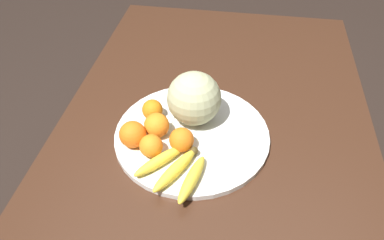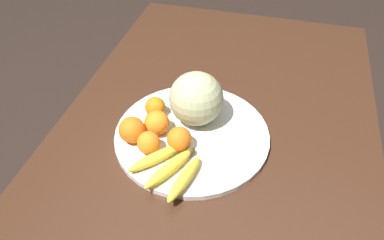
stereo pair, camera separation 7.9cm
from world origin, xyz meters
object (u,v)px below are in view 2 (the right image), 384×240
orange_front_right (179,139)px  orange_back_left (132,130)px  orange_front_left (157,123)px  fruit_bowl (192,135)px  melon (196,99)px  orange_mid_center (149,143)px  banana_bunch (170,168)px  orange_back_right (155,107)px  produce_tag (167,123)px  kitchen_table (214,150)px

orange_front_right → orange_back_left: 0.13m
orange_front_left → fruit_bowl: bearing=102.5°
melon → orange_mid_center: melon is taller
banana_bunch → orange_front_left: bearing=-121.5°
orange_front_right → orange_front_left: bearing=-118.7°
fruit_bowl → orange_front_left: (0.02, -0.10, 0.04)m
orange_back_right → orange_front_left: bearing=23.2°
orange_back_left → banana_bunch: bearing=57.6°
melon → orange_mid_center: 0.19m
orange_front_right → orange_back_right: 0.15m
orange_back_right → produce_tag: bearing=61.3°
orange_back_left → orange_back_right: size_ratio=1.21×
banana_bunch → produce_tag: size_ratio=2.50×
orange_front_left → orange_back_left: 0.07m
melon → orange_back_right: 0.13m
orange_front_left → orange_front_right: 0.09m
kitchen_table → orange_front_right: bearing=-34.9°
produce_tag → melon: bearing=121.4°
orange_front_right → orange_back_left: bearing=-88.5°
fruit_bowl → produce_tag: size_ratio=5.57×
melon → orange_front_left: size_ratio=2.20×
fruit_bowl → orange_front_left: 0.11m
produce_tag → banana_bunch: bearing=24.4°
fruit_bowl → banana_bunch: banana_bunch is taller
banana_bunch → orange_back_left: orange_back_left is taller
fruit_bowl → banana_bunch: (0.15, -0.02, 0.02)m
orange_front_right → orange_mid_center: 0.08m
orange_front_right → orange_mid_center: bearing=-66.9°
fruit_bowl → melon: size_ratio=2.83×
kitchen_table → orange_back_left: orange_back_left is taller
kitchen_table → fruit_bowl: fruit_bowl is taller
orange_mid_center → orange_back_right: (-0.14, -0.03, -0.00)m
orange_back_left → produce_tag: 0.12m
fruit_bowl → produce_tag: produce_tag is taller
produce_tag → orange_front_left: bearing=-16.6°
banana_bunch → orange_back_right: size_ratio=3.24×
orange_mid_center → fruit_bowl: bearing=135.6°
banana_bunch → produce_tag: (-0.17, -0.06, -0.02)m
orange_back_right → orange_mid_center: bearing=12.2°
produce_tag → fruit_bowl: bearing=79.5°
produce_tag → orange_mid_center: bearing=-2.6°
fruit_bowl → melon: (-0.06, -0.00, 0.09)m
orange_mid_center → orange_back_right: bearing=-167.8°
orange_front_left → melon: bearing=131.4°
orange_mid_center → orange_back_left: 0.06m
orange_back_left → orange_back_right: (-0.11, 0.03, -0.01)m
banana_bunch → orange_back_left: bearing=-95.1°
banana_bunch → melon: bearing=-156.0°
orange_back_right → produce_tag: size_ratio=0.77×
kitchen_table → orange_back_left: 0.28m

